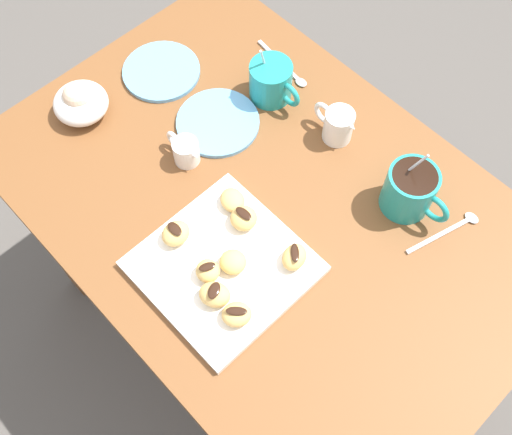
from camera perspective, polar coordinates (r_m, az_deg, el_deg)
The scene contains 26 objects.
ground_plane at distance 1.85m, azimuth 0.65°, elevation -9.84°, with size 8.00×8.00×0.00m, color #514C47.
dining_table at distance 1.29m, azimuth 0.92°, elevation -1.55°, with size 1.08×0.73×0.74m.
pastry_plate_square at distance 1.10m, azimuth -3.09°, elevation -4.62°, with size 0.28×0.28×0.02m, color white.
coffee_mug_teal_left at distance 1.28m, azimuth 1.47°, elevation 12.80°, with size 0.13×0.09×0.13m.
coffee_mug_teal_right at distance 1.16m, azimuth 14.37°, elevation 2.56°, with size 0.14×0.10×0.15m.
cream_pitcher_white at distance 1.23m, azimuth 7.73°, elevation 8.73°, with size 0.10×0.06×0.07m.
ice_cream_bowl at distance 1.31m, azimuth -16.25°, elevation 10.45°, with size 0.11×0.11×0.08m.
chocolate_sauce_pitcher at distance 1.20m, azimuth -6.67°, elevation 6.32°, with size 0.09×0.05×0.06m.
saucer_sky_left at distance 1.37m, azimuth -8.92°, elevation 13.47°, with size 0.17×0.17×0.01m, color #66A8DB.
saucer_sky_right at distance 1.27m, azimuth -3.62°, elevation 8.94°, with size 0.17×0.17×0.01m, color #66A8DB.
loose_spoon_near_saucer at distance 1.20m, azimuth 17.95°, elevation -1.02°, with size 0.06×0.16×0.01m.
loose_spoon_by_plate at distance 1.36m, azimuth 2.96°, elevation 13.84°, with size 0.16×0.03×0.01m.
beignet_0 at distance 1.11m, azimuth -7.58°, elevation -1.50°, with size 0.05×0.05×0.03m, color #E5B260.
chocolate_drizzle_0 at distance 1.09m, azimuth -7.69°, elevation -1.06°, with size 0.03×0.02×0.01m, color black.
beignet_1 at distance 1.08m, azimuth -2.18°, elevation -4.21°, with size 0.05×0.05×0.03m, color #E5B260.
beignet_2 at distance 1.04m, azimuth -1.83°, elevation -9.13°, with size 0.05×0.05×0.03m, color #E5B260.
chocolate_drizzle_2 at distance 1.03m, azimuth -1.86°, elevation -8.82°, with size 0.04×0.02×0.01m, color black.
beignet_3 at distance 1.11m, azimuth -1.17°, elevation -0.07°, with size 0.05×0.05×0.04m, color #E5B260.
chocolate_drizzle_3 at distance 1.10m, azimuth -1.19°, elevation 0.40°, with size 0.04×0.02×0.01m, color black.
beignet_4 at distance 1.06m, azimuth -3.92°, elevation -7.26°, with size 0.05×0.06×0.04m, color #E5B260.
chocolate_drizzle_4 at distance 1.04m, azimuth -3.98°, elevation -6.88°, with size 0.03×0.02×0.01m, color black.
beignet_5 at distance 1.14m, azimuth -2.24°, elevation 1.66°, with size 0.05×0.04×0.03m, color #E5B260.
beignet_6 at distance 1.07m, azimuth -4.57°, elevation -5.05°, with size 0.04×0.04×0.03m, color #E5B260.
chocolate_drizzle_6 at distance 1.06m, azimuth -4.64°, elevation -4.66°, with size 0.03×0.02×0.01m, color black.
beignet_7 at distance 1.08m, azimuth 3.64°, elevation -3.74°, with size 0.05×0.04×0.03m, color #E5B260.
chocolate_drizzle_7 at distance 1.07m, azimuth 3.69°, elevation -3.35°, with size 0.04×0.01×0.01m, color black.
Camera 1 is at (0.40, -0.41, 1.76)m, focal length 42.39 mm.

